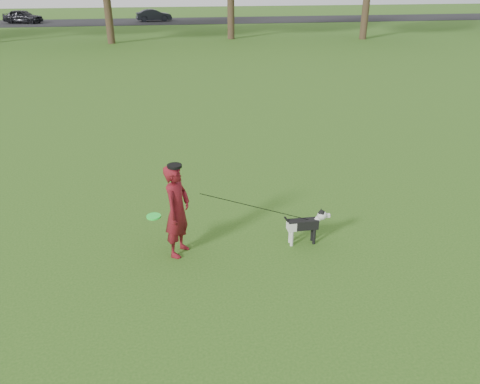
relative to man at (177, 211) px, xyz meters
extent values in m
plane|color=#285116|center=(0.70, 0.37, -0.78)|extent=(120.00, 120.00, 0.00)
cube|color=black|center=(0.70, 40.37, -0.77)|extent=(120.00, 7.00, 0.02)
imported|color=#570E0C|center=(0.00, 0.00, 0.00)|extent=(0.60, 0.68, 1.56)
cube|color=black|center=(2.09, -0.03, -0.41)|extent=(0.52, 0.16, 0.17)
cube|color=silver|center=(1.89, -0.03, -0.42)|extent=(0.15, 0.16, 0.15)
cylinder|color=silver|center=(1.89, -0.09, -0.64)|extent=(0.05, 0.05, 0.28)
cylinder|color=silver|center=(1.89, 0.03, -0.64)|extent=(0.05, 0.05, 0.28)
cylinder|color=black|center=(2.28, -0.09, -0.64)|extent=(0.05, 0.05, 0.28)
cylinder|color=black|center=(2.28, 0.03, -0.64)|extent=(0.05, 0.05, 0.28)
cylinder|color=silver|center=(2.32, -0.03, -0.37)|extent=(0.17, 0.10, 0.18)
sphere|color=silver|center=(2.41, -0.03, -0.27)|extent=(0.16, 0.16, 0.16)
sphere|color=black|center=(2.41, -0.03, -0.24)|extent=(0.12, 0.12, 0.12)
cube|color=silver|center=(2.50, -0.03, -0.28)|extent=(0.10, 0.06, 0.06)
sphere|color=black|center=(2.56, -0.03, -0.28)|extent=(0.03, 0.03, 0.03)
cone|color=black|center=(2.41, -0.07, -0.19)|extent=(0.06, 0.06, 0.07)
cone|color=black|center=(2.41, 0.01, -0.19)|extent=(0.06, 0.06, 0.07)
cylinder|color=black|center=(1.84, -0.03, -0.36)|extent=(0.18, 0.03, 0.24)
cylinder|color=black|center=(2.27, -0.03, -0.36)|extent=(0.11, 0.11, 0.02)
imported|color=black|center=(-12.22, 40.37, -0.18)|extent=(3.66, 2.31, 1.16)
imported|color=black|center=(-0.64, 40.37, -0.23)|extent=(3.36, 1.61, 1.06)
cylinder|color=#20FF3C|center=(-0.38, -0.03, -0.05)|extent=(0.23, 0.23, 0.02)
cylinder|color=black|center=(0.00, 0.00, 0.77)|extent=(0.23, 0.23, 0.04)
cylinder|color=#38281C|center=(-3.30, 25.87, 1.32)|extent=(0.48, 0.48, 4.20)
cylinder|color=#38281C|center=(4.70, 26.87, 1.74)|extent=(0.48, 0.48, 5.04)
cylinder|color=#38281C|center=(13.70, 25.37, 1.63)|extent=(0.48, 0.48, 4.83)
camera|label=1|loc=(-0.06, -6.69, 3.46)|focal=35.00mm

